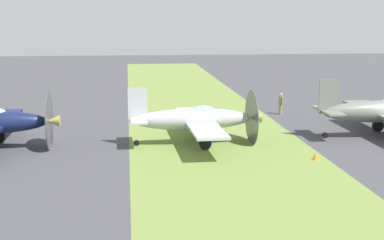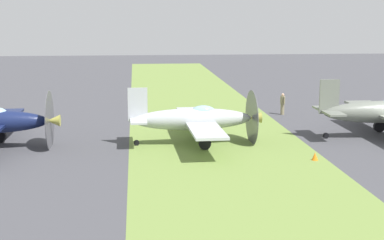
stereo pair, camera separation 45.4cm
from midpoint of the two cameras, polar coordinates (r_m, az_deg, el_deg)
name	(u,v)px [view 2 (the right image)]	position (r m, az deg, el deg)	size (l,w,h in m)	color
grass_verge	(220,148)	(35.16, 3.15, -2.74)	(120.00, 11.00, 0.01)	olive
airplane_wingman	(195,119)	(35.81, 0.68, 0.08)	(10.48, 8.32, 3.75)	#B2B7BC
ground_crew_chief	(283,103)	(47.02, 9.19, 1.62)	(0.61, 0.38, 1.73)	#847A5B
runway_marker_cone	(315,156)	(32.88, 12.41, -3.52)	(0.36, 0.36, 0.44)	orange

